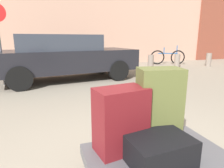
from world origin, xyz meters
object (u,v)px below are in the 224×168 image
at_px(suitcase_olive_center, 159,106).
at_px(suitcase_maroon_rear_right, 121,120).
at_px(bollard_kerb_near, 121,64).
at_px(bollard_kerb_mid, 151,62).
at_px(bicycle_leaning, 168,57).
at_px(bollard_kerb_far, 177,61).
at_px(parked_car, 65,56).
at_px(bollard_corner, 209,60).
at_px(luggage_cart, 156,160).
at_px(suitcase_black_stacked_top, 159,150).

bearing_deg(suitcase_olive_center, suitcase_maroon_rear_right, -165.98).
bearing_deg(bollard_kerb_near, bollard_kerb_mid, 0.00).
relative_size(bicycle_leaning, bollard_kerb_near, 2.67).
height_order(suitcase_maroon_rear_right, bollard_kerb_far, suitcase_maroon_rear_right).
relative_size(suitcase_maroon_rear_right, bollard_kerb_far, 0.90).
distance_m(parked_car, bollard_kerb_near, 2.55).
xyz_separation_m(bicycle_leaning, bollard_corner, (1.44, -1.24, -0.06)).
xyz_separation_m(luggage_cart, parked_car, (-0.28, 5.03, 0.49)).
xyz_separation_m(bicycle_leaning, bollard_kerb_near, (-3.03, -1.24, -0.06)).
relative_size(suitcase_black_stacked_top, suitcase_maroon_rear_right, 0.88).
bearing_deg(bollard_kerb_far, bollard_corner, 0.00).
bearing_deg(luggage_cart, parked_car, 93.18).
bearing_deg(parked_car, suitcase_black_stacked_top, -87.48).
bearing_deg(bollard_kerb_mid, suitcase_maroon_rear_right, -122.08).
bearing_deg(suitcase_maroon_rear_right, parked_car, 81.28).
height_order(parked_car, bicycle_leaning, parked_car).
bearing_deg(suitcase_olive_center, bicycle_leaning, 65.22).
distance_m(suitcase_maroon_rear_right, bollard_kerb_mid, 6.88).
distance_m(luggage_cart, bollard_kerb_near, 6.32).
distance_m(suitcase_olive_center, parked_car, 4.86).
relative_size(bicycle_leaning, bollard_kerb_far, 2.67).
xyz_separation_m(luggage_cart, suitcase_olive_center, (0.12, 0.19, 0.43)).
bearing_deg(bicycle_leaning, suitcase_black_stacked_top, -124.90).
height_order(suitcase_maroon_rear_right, parked_car, parked_car).
xyz_separation_m(luggage_cart, suitcase_black_stacked_top, (-0.05, -0.12, 0.18)).
bearing_deg(bollard_kerb_far, suitcase_black_stacked_top, -127.99).
height_order(suitcase_black_stacked_top, suitcase_olive_center, suitcase_olive_center).
bearing_deg(bollard_kerb_near, suitcase_black_stacked_top, -108.91).
bearing_deg(bollard_kerb_mid, luggage_cart, -119.42).
distance_m(luggage_cart, suitcase_maroon_rear_right, 0.48).
xyz_separation_m(parked_car, bollard_kerb_mid, (3.66, 0.96, -0.45)).
bearing_deg(suitcase_maroon_rear_right, bollard_kerb_near, 59.58).
height_order(bicycle_leaning, bollard_kerb_far, bicycle_leaning).
relative_size(suitcase_olive_center, bollard_corner, 1.14).
bearing_deg(bollard_kerb_mid, bollard_kerb_far, 0.00).
xyz_separation_m(bollard_kerb_near, bollard_kerb_mid, (1.34, 0.00, 0.00)).
relative_size(parked_car, bollard_kerb_mid, 7.15).
relative_size(bollard_kerb_mid, bollard_kerb_far, 1.00).
distance_m(luggage_cart, parked_car, 5.06).
bearing_deg(bollard_kerb_far, parked_car, -169.15).
bearing_deg(parked_car, bollard_kerb_near, 22.45).
bearing_deg(suitcase_olive_center, bollard_corner, 52.57).
relative_size(suitcase_olive_center, bicycle_leaning, 0.43).
distance_m(suitcase_olive_center, bollard_kerb_near, 6.12).
distance_m(parked_car, bollard_kerb_far, 5.10).
xyz_separation_m(suitcase_black_stacked_top, bollard_kerb_far, (4.77, 6.10, -0.13)).
height_order(luggage_cart, suitcase_black_stacked_top, suitcase_black_stacked_top).
height_order(suitcase_olive_center, bollard_kerb_far, suitcase_olive_center).
bearing_deg(bollard_kerb_near, luggage_cart, -108.80).
bearing_deg(bicycle_leaning, bollard_kerb_mid, -143.74).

